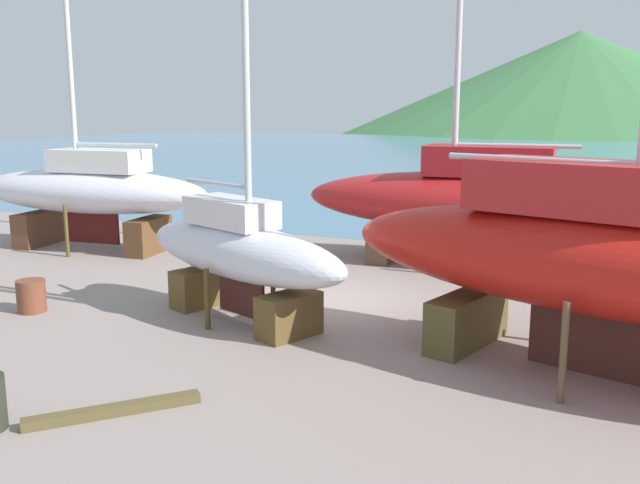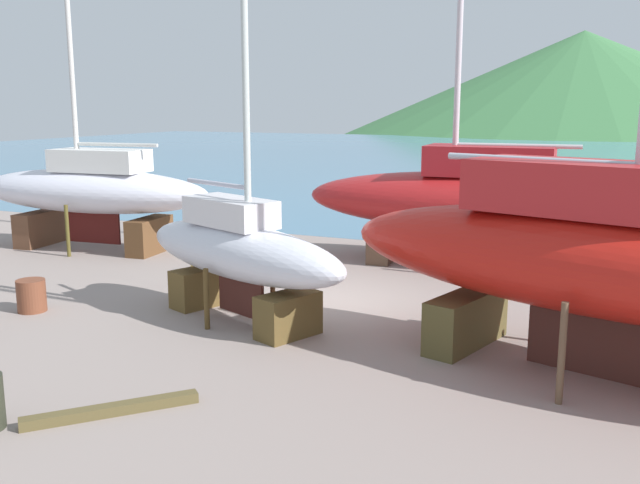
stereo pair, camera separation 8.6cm
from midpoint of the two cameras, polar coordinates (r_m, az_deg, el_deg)
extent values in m
plane|color=gray|center=(15.77, -2.34, -6.82)|extent=(40.64, 40.64, 0.00)
cube|color=teal|center=(66.45, 17.78, 6.36)|extent=(138.85, 84.56, 0.01)
cone|color=#407A45|center=(141.52, 19.82, 8.45)|extent=(167.07, 167.07, 35.89)
cube|color=brown|center=(26.49, -21.83, 1.01)|extent=(0.87, 1.96, 1.16)
cube|color=brown|center=(23.93, -13.72, 0.49)|extent=(0.87, 1.96, 1.16)
cylinder|color=brown|center=(24.08, -19.83, 0.84)|extent=(0.12, 0.12, 1.68)
cylinder|color=brown|center=(26.16, -16.34, 1.82)|extent=(0.12, 0.12, 1.68)
ellipsoid|color=silver|center=(24.95, -18.17, 3.91)|extent=(8.96, 3.17, 1.47)
cube|color=#4E1411|center=(25.12, -18.00, 1.08)|extent=(2.10, 0.27, 1.03)
cube|color=white|center=(24.60, -17.48, 6.27)|extent=(3.28, 1.71, 0.74)
cylinder|color=beige|center=(24.19, -16.27, 7.53)|extent=(3.07, 0.40, 0.12)
cube|color=brown|center=(14.74, 11.60, -6.13)|extent=(1.32, 2.42, 1.08)
cylinder|color=brown|center=(15.16, 23.16, -5.05)|extent=(0.12, 0.12, 1.73)
cylinder|color=brown|center=(12.26, 18.82, -8.47)|extent=(0.12, 0.12, 1.73)
ellipsoid|color=red|center=(13.39, 21.60, -1.54)|extent=(10.69, 5.65, 1.85)
cube|color=#46221B|center=(13.80, 21.13, -7.92)|extent=(2.39, 0.77, 1.29)
cube|color=#B22022|center=(13.35, 19.89, 4.17)|extent=(4.04, 2.70, 0.92)
cylinder|color=silver|center=(13.59, 16.94, 6.32)|extent=(3.49, 1.13, 0.13)
cube|color=brown|center=(15.00, -2.67, -5.92)|extent=(1.17, 1.53, 0.93)
cube|color=brown|center=(17.45, -9.74, -3.63)|extent=(1.17, 1.53, 0.93)
cylinder|color=brown|center=(16.70, -3.95, -3.39)|extent=(0.12, 0.12, 1.35)
cylinder|color=#533D1E|center=(15.60, -9.23, -4.56)|extent=(0.12, 0.12, 1.35)
ellipsoid|color=silver|center=(15.92, -6.57, -0.76)|extent=(6.61, 4.03, 1.22)
cube|color=#4D221C|center=(16.16, -6.49, -4.37)|extent=(1.46, 0.66, 0.86)
cube|color=silver|center=(16.02, -7.35, 2.41)|extent=(2.53, 1.83, 0.61)
cylinder|color=silver|center=(15.42, -6.22, 17.01)|extent=(0.15, 0.15, 8.61)
cylinder|color=silver|center=(16.33, -8.42, 4.65)|extent=(2.13, 0.95, 0.11)
cube|color=brown|center=(22.62, 5.29, -0.08)|extent=(0.82, 2.45, 0.97)
cube|color=brown|center=(21.87, 18.34, -0.99)|extent=(0.82, 2.45, 0.97)
cylinder|color=brown|center=(20.43, 11.00, -0.56)|extent=(0.12, 0.12, 1.59)
cylinder|color=brown|center=(23.66, 12.37, 0.96)|extent=(0.12, 0.12, 1.59)
ellipsoid|color=#AA1C1D|center=(21.86, 11.85, 3.22)|extent=(10.39, 3.52, 1.77)
cube|color=#45161C|center=(22.11, 11.70, -0.64)|extent=(2.46, 0.20, 1.24)
cube|color=#AA1C22|center=(21.66, 13.33, 6.39)|extent=(3.77, 1.99, 0.89)
cylinder|color=#BCB9BC|center=(21.55, 15.42, 7.49)|extent=(3.59, 0.30, 0.13)
cylinder|color=brown|center=(18.11, -22.35, -4.04)|extent=(0.90, 0.90, 0.77)
cylinder|color=#A18933|center=(20.95, -9.24, -1.70)|extent=(0.58, 0.96, 0.53)
cube|color=brown|center=(11.95, -16.46, -12.86)|extent=(2.02, 2.18, 0.17)
camera|label=1|loc=(0.04, -90.13, -0.03)|focal=39.75mm
camera|label=2|loc=(0.04, 89.87, 0.03)|focal=39.75mm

